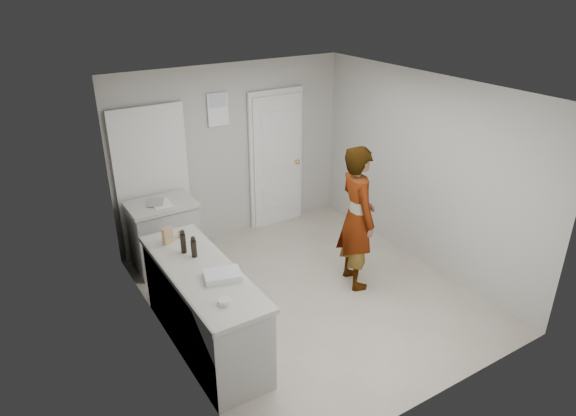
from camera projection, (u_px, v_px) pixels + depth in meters
ground at (309, 293)px, 6.29m from camera, size 4.00×4.00×0.00m
room_shell at (224, 170)px, 7.29m from camera, size 4.00×4.00×4.00m
main_counter at (204, 311)px, 5.27m from camera, size 0.64×1.96×0.93m
side_counter at (165, 238)px, 6.71m from camera, size 0.84×0.61×0.93m
person at (357, 218)px, 6.17m from camera, size 0.58×0.74×1.81m
cake_mix_box at (167, 236)px, 5.50m from camera, size 0.13×0.09×0.19m
spice_jar at (181, 233)px, 5.65m from camera, size 0.06×0.06×0.09m
oil_cruet_a at (194, 247)px, 5.23m from camera, size 0.06×0.06×0.23m
oil_cruet_b at (183, 242)px, 5.31m from camera, size 0.06×0.06×0.26m
baking_dish at (223, 275)px, 4.90m from camera, size 0.40×0.33×0.06m
egg_bowl at (224, 301)px, 4.52m from camera, size 0.12×0.12×0.04m
papers at (162, 204)px, 6.47m from camera, size 0.25×0.31×0.01m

